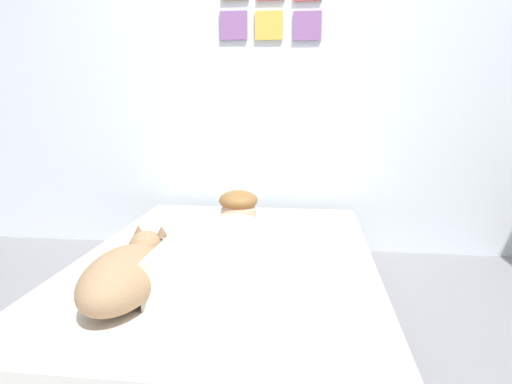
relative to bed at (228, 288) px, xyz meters
The scene contains 7 objects.
back_wall 1.59m from the bed, 85.04° to the left, with size 4.71×0.12×2.50m.
bed is the anchor object (origin of this frame).
pillow 0.54m from the bed, 96.96° to the left, with size 0.52×0.32×0.11m, color white.
person_lying 0.31m from the bed, 82.88° to the right, with size 0.43×0.92×0.27m.
dog 0.64m from the bed, 118.76° to the right, with size 0.26×0.57×0.21m.
coffee_cup 0.43m from the bed, 67.53° to the left, with size 0.12×0.09×0.07m.
cell_phone 0.23m from the bed, 109.94° to the left, with size 0.07×0.14×0.01m, color black.
Camera 1 is at (0.27, -1.39, 1.04)m, focal length 30.15 mm.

